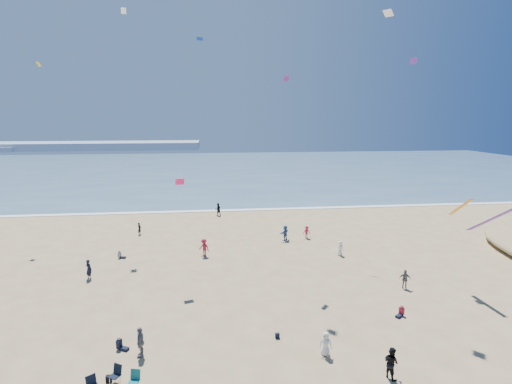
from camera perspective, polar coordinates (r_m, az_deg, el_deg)
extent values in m
cube|color=#476B84|center=(110.34, -6.38, 3.28)|extent=(220.00, 100.00, 0.06)
cube|color=white|center=(61.08, -5.97, -2.68)|extent=(220.00, 1.20, 0.08)
cube|color=#7A8EA8|center=(194.16, -24.69, 6.00)|extent=(110.00, 20.00, 3.20)
imported|color=white|center=(42.40, 11.95, -7.87)|extent=(0.78, 0.88, 1.51)
imported|color=gray|center=(26.19, -16.18, -19.87)|extent=(0.53, 1.12, 1.87)
imported|color=#366096|center=(46.46, 4.18, -5.84)|extent=(1.50, 1.59, 1.79)
imported|color=#C71C42|center=(47.58, 7.26, -5.70)|extent=(1.03, 0.71, 1.47)
imported|color=slate|center=(36.13, 20.52, -11.58)|extent=(1.02, 0.76, 1.61)
imported|color=black|center=(24.77, 18.75, -22.08)|extent=(0.98, 1.07, 1.78)
imported|color=black|center=(50.60, -16.31, -5.06)|extent=(0.52, 0.63, 1.47)
imported|color=silver|center=(25.80, 9.92, -20.59)|extent=(0.82, 0.63, 1.49)
imported|color=#AA1831|center=(41.65, -7.43, -7.86)|extent=(1.34, 1.23, 1.80)
imported|color=black|center=(58.04, -5.46, -2.49)|extent=(1.06, 0.93, 1.84)
imported|color=black|center=(38.65, -22.78, -10.14)|extent=(0.77, 0.73, 1.78)
cube|color=black|center=(25.00, -20.28, -23.76)|extent=(0.30, 0.22, 0.38)
cube|color=black|center=(27.41, 3.07, -19.81)|extent=(0.28, 0.18, 0.34)
cube|color=white|center=(51.98, -18.39, 23.35)|extent=(0.64, 0.63, 0.53)
cube|color=silver|center=(35.45, 18.38, 23.08)|extent=(0.89, 0.91, 0.41)
cube|color=#E71A6A|center=(34.24, -10.83, 1.46)|extent=(0.80, 0.47, 0.57)
cube|color=blue|center=(44.18, -8.04, 20.85)|extent=(0.71, 0.43, 0.39)
cube|color=#7E258A|center=(37.03, 4.33, 15.90)|extent=(0.69, 0.76, 0.48)
cube|color=#5426A4|center=(41.43, 21.56, 17.02)|extent=(0.71, 0.66, 0.52)
cube|color=yellow|center=(54.68, -28.62, 15.73)|extent=(0.62, 0.57, 0.48)
cube|color=#5D269A|center=(23.17, 31.17, -3.05)|extent=(0.35, 3.14, 2.21)
cube|color=orange|center=(36.40, 27.17, -1.94)|extent=(0.35, 2.64, 1.87)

